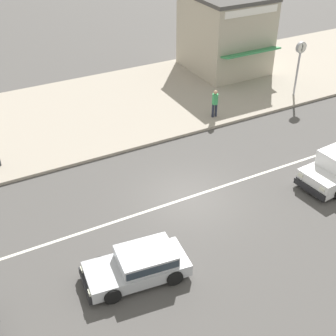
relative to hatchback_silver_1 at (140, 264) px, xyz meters
name	(u,v)px	position (x,y,z in m)	size (l,w,h in m)	color
ground_plane	(188,198)	(3.82, 3.19, -0.59)	(160.00, 160.00, 0.00)	#4C4947
lane_centre_stripe	(188,198)	(3.82, 3.19, -0.59)	(50.40, 0.14, 0.01)	silver
kerb_strip	(105,108)	(3.82, 12.97, -0.51)	(68.00, 10.00, 0.15)	#9E9384
hatchback_silver_1	(140,264)	(0.00, 0.00, 0.00)	(3.85, 2.06, 1.10)	#B7BABF
street_clock	(300,56)	(14.82, 9.10, 2.09)	(0.67, 0.22, 3.36)	#9E9EA3
pedestrian_near_clock	(215,102)	(8.86, 8.95, 0.49)	(0.34, 0.34, 1.60)	#232838
shopfront_mid_block	(225,32)	(13.42, 14.92, 2.10)	(4.69, 6.09, 5.06)	#B2A893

